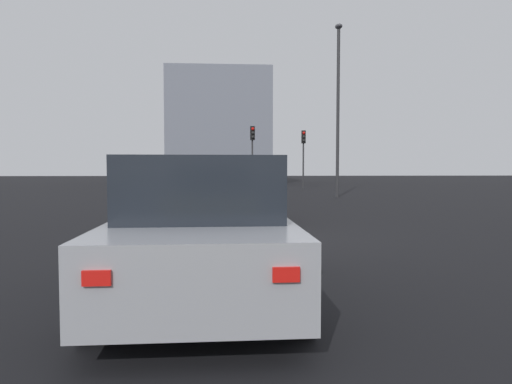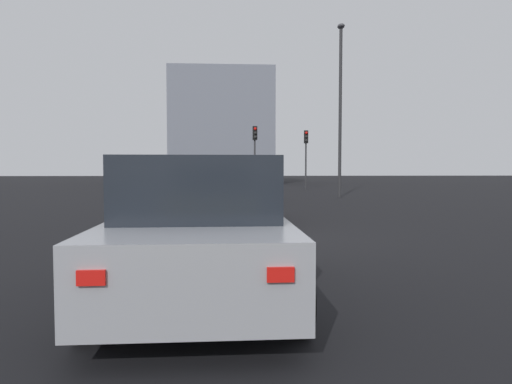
{
  "view_description": "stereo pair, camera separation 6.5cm",
  "coord_description": "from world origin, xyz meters",
  "px_view_note": "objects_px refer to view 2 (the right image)",
  "views": [
    {
      "loc": [
        -10.13,
        1.53,
        1.51
      ],
      "look_at": [
        -1.43,
        0.93,
        1.06
      ],
      "focal_mm": 32.21,
      "sensor_mm": 36.0,
      "label": 1
    },
    {
      "loc": [
        -10.13,
        1.46,
        1.51
      ],
      "look_at": [
        -1.43,
        0.93,
        1.06
      ],
      "focal_mm": 32.21,
      "sensor_mm": 36.0,
      "label": 2
    }
  ],
  "objects_px": {
    "car_beige_right_second": "(230,197)",
    "traffic_light_near_right": "(306,147)",
    "traffic_light_near_left": "(255,145)",
    "street_lamp_kerbside": "(340,98)",
    "car_silver_right_third": "(201,231)",
    "car_white_right_lead": "(227,186)"
  },
  "relations": [
    {
      "from": "car_white_right_lead",
      "to": "car_beige_right_second",
      "type": "height_order",
      "value": "car_white_right_lead"
    },
    {
      "from": "traffic_light_near_left",
      "to": "traffic_light_near_right",
      "type": "relative_size",
      "value": 1.02
    },
    {
      "from": "car_silver_right_third",
      "to": "traffic_light_near_right",
      "type": "height_order",
      "value": "traffic_light_near_right"
    },
    {
      "from": "car_beige_right_second",
      "to": "traffic_light_near_left",
      "type": "distance_m",
      "value": 17.44
    },
    {
      "from": "car_beige_right_second",
      "to": "street_lamp_kerbside",
      "type": "relative_size",
      "value": 0.55
    },
    {
      "from": "traffic_light_near_left",
      "to": "car_silver_right_third",
      "type": "bearing_deg",
      "value": -12.79
    },
    {
      "from": "car_white_right_lead",
      "to": "street_lamp_kerbside",
      "type": "bearing_deg",
      "value": -64.04
    },
    {
      "from": "car_white_right_lead",
      "to": "traffic_light_near_left",
      "type": "height_order",
      "value": "traffic_light_near_left"
    },
    {
      "from": "car_white_right_lead",
      "to": "car_silver_right_third",
      "type": "height_order",
      "value": "car_silver_right_third"
    },
    {
      "from": "car_beige_right_second",
      "to": "car_silver_right_third",
      "type": "height_order",
      "value": "car_silver_right_third"
    },
    {
      "from": "car_beige_right_second",
      "to": "street_lamp_kerbside",
      "type": "height_order",
      "value": "street_lamp_kerbside"
    },
    {
      "from": "traffic_light_near_right",
      "to": "street_lamp_kerbside",
      "type": "distance_m",
      "value": 9.12
    },
    {
      "from": "car_beige_right_second",
      "to": "traffic_light_near_right",
      "type": "relative_size",
      "value": 1.17
    },
    {
      "from": "car_beige_right_second",
      "to": "street_lamp_kerbside",
      "type": "bearing_deg",
      "value": -27.05
    },
    {
      "from": "car_white_right_lead",
      "to": "car_beige_right_second",
      "type": "distance_m",
      "value": 7.89
    },
    {
      "from": "traffic_light_near_left",
      "to": "traffic_light_near_right",
      "type": "xyz_separation_m",
      "value": [
        2.29,
        -3.76,
        -0.05
      ]
    },
    {
      "from": "street_lamp_kerbside",
      "to": "car_beige_right_second",
      "type": "bearing_deg",
      "value": 151.76
    },
    {
      "from": "traffic_light_near_left",
      "to": "car_beige_right_second",
      "type": "bearing_deg",
      "value": -13.63
    },
    {
      "from": "car_beige_right_second",
      "to": "traffic_light_near_right",
      "type": "distance_m",
      "value": 20.37
    },
    {
      "from": "car_white_right_lead",
      "to": "traffic_light_near_left",
      "type": "relative_size",
      "value": 1.07
    },
    {
      "from": "car_beige_right_second",
      "to": "street_lamp_kerbside",
      "type": "xyz_separation_m",
      "value": [
        10.62,
        -5.7,
        4.38
      ]
    },
    {
      "from": "car_white_right_lead",
      "to": "street_lamp_kerbside",
      "type": "height_order",
      "value": "street_lamp_kerbside"
    }
  ]
}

